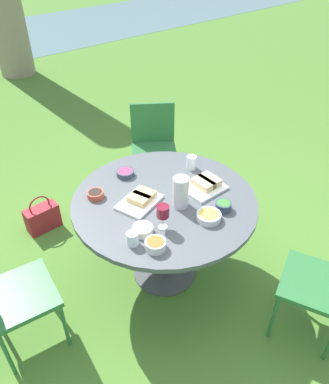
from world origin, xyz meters
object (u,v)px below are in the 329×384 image
dining_table (164,211)px  chair_near_right (4,293)px  chair_near_left (154,142)px  wine_glass (163,212)px  handbag (43,218)px  water_pitcher (181,192)px

dining_table → chair_near_right: chair_near_right is taller
chair_near_left → wine_glass: 1.60m
dining_table → chair_near_right: bearing=171.9°
handbag → wine_glass: bearing=-77.6°
chair_near_left → handbag: (-1.23, 0.12, -0.40)m
handbag → chair_near_right: bearing=-123.5°
chair_near_left → wine_glass: wine_glass is taller
chair_near_left → handbag: size_ratio=2.42×
chair_near_left → dining_table: bearing=-125.5°
dining_table → chair_near_left: (0.73, 1.02, -0.13)m
chair_near_left → water_pitcher: size_ratio=3.94×
wine_glass → chair_near_left: bearing=53.1°
chair_near_right → water_pitcher: (1.19, -0.29, 0.36)m
wine_glass → handbag: 1.59m
chair_near_right → water_pitcher: bearing=-13.7°
dining_table → water_pitcher: (0.04, -0.13, 0.22)m
dining_table → handbag: 1.36m
dining_table → water_pitcher: water_pitcher is taller
chair_near_right → wine_glass: wine_glass is taller
dining_table → water_pitcher: 0.26m
dining_table → wine_glass: (-0.20, -0.22, 0.24)m
dining_table → chair_near_right: 1.17m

